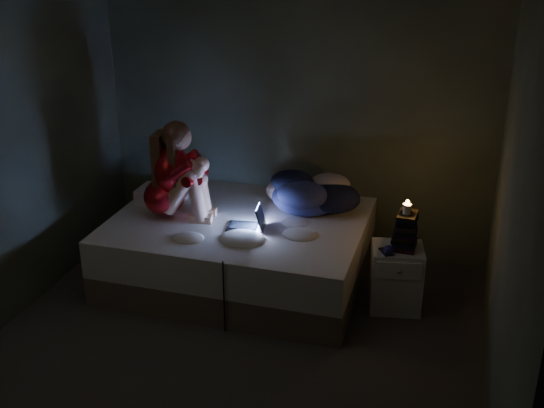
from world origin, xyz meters
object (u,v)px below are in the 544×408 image
at_px(woman, 163,169).
at_px(candle, 407,207).
at_px(laptop, 245,216).
at_px(bed, 239,249).
at_px(phone, 384,250).
at_px(nightstand, 396,278).

distance_m(woman, candle, 2.03).
bearing_deg(candle, laptop, -175.53).
bearing_deg(bed, phone, -7.41).
height_order(woman, candle, woman).
relative_size(laptop, nightstand, 0.56).
xyz_separation_m(bed, phone, (1.26, -0.16, 0.25)).
height_order(laptop, phone, laptop).
relative_size(woman, laptop, 2.83).
bearing_deg(laptop, bed, 116.41).
relative_size(woman, candle, 10.68).
xyz_separation_m(nightstand, phone, (-0.10, -0.09, 0.27)).
height_order(woman, phone, woman).
bearing_deg(nightstand, phone, -150.02).
bearing_deg(woman, laptop, -11.05).
distance_m(nightstand, phone, 0.31).
bearing_deg(candle, phone, -144.85).
relative_size(bed, laptop, 7.03).
bearing_deg(phone, bed, 153.77).
distance_m(bed, nightstand, 1.37).
distance_m(laptop, candle, 1.31).
relative_size(candle, phone, 0.57).
relative_size(bed, candle, 26.54).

